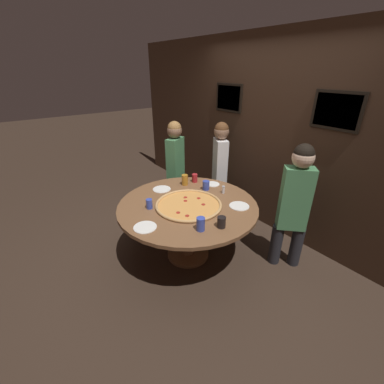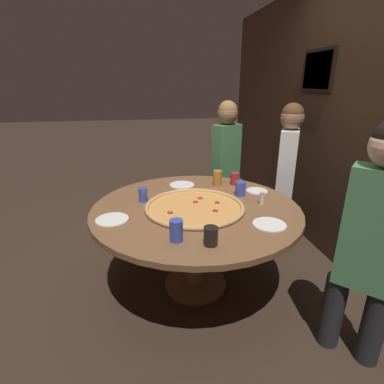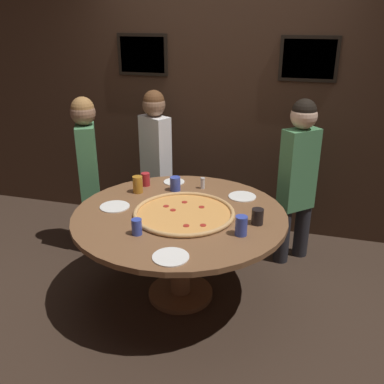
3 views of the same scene
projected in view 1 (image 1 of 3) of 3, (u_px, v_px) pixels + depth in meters
name	position (u px, v px, depth m)	size (l,w,h in m)	color
ground_plane	(188.00, 255.00, 3.28)	(24.00, 24.00, 0.00)	#38281E
back_wall	(271.00, 137.00, 3.48)	(6.40, 0.08, 2.60)	#3D281C
dining_table	(188.00, 213.00, 3.02)	(1.61, 1.61, 0.74)	brown
giant_pizza	(189.00, 205.00, 2.92)	(0.76, 0.76, 0.03)	#E0994C
drink_cup_near_left	(149.00, 204.00, 2.84)	(0.07, 0.07, 0.11)	#384CB7
drink_cup_centre_back	(195.00, 178.00, 3.50)	(0.07, 0.07, 0.11)	#B22328
drink_cup_by_shaker	(201.00, 224.00, 2.45)	(0.08, 0.08, 0.14)	#384CB7
drink_cup_far_left	(206.00, 185.00, 3.28)	(0.09, 0.09, 0.12)	#384CB7
drink_cup_near_right	(221.00, 222.00, 2.51)	(0.09, 0.09, 0.11)	black
drink_cup_beside_pizza	(185.00, 180.00, 3.41)	(0.08, 0.08, 0.14)	#BC7A23
white_plate_far_back	(213.00, 184.00, 3.45)	(0.19, 0.19, 0.01)	white
white_plate_beside_cup	(162.00, 189.00, 3.31)	(0.23, 0.23, 0.01)	white
white_plate_left_side	(239.00, 206.00, 2.91)	(0.23, 0.23, 0.01)	white
white_plate_right_side	(145.00, 227.00, 2.52)	(0.23, 0.23, 0.01)	white
condiment_shaker	(223.00, 190.00, 3.19)	(0.04, 0.04, 0.10)	silver
diner_side_left	(220.00, 165.00, 3.89)	(0.38, 0.29, 1.47)	#232328
diner_side_right	(295.00, 202.00, 2.79)	(0.36, 0.35, 1.49)	#232328
diner_centre_back	(175.00, 163.00, 3.96)	(0.29, 0.38, 1.47)	#232328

